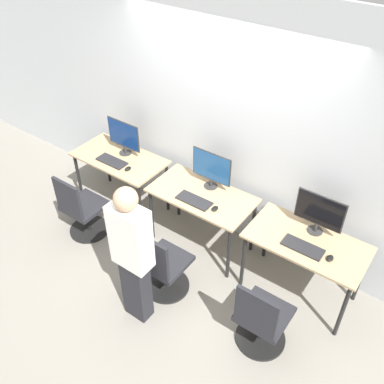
{
  "coord_description": "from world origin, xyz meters",
  "views": [
    {
      "loc": [
        2.03,
        -2.69,
        3.67
      ],
      "look_at": [
        0.0,
        0.12,
        0.9
      ],
      "focal_mm": 40.0,
      "sensor_mm": 36.0,
      "label": 1
    }
  ],
  "objects_px": {
    "keyboard_right": "(303,247)",
    "mouse_center": "(215,209)",
    "office_chair_left": "(82,211)",
    "person_center": "(132,253)",
    "office_chair_center": "(163,268)",
    "monitor_right": "(319,212)",
    "monitor_center": "(211,168)",
    "mouse_right": "(330,258)",
    "keyboard_center": "(194,200)",
    "mouse_left": "(128,169)",
    "keyboard_left": "(112,161)",
    "office_chair_right": "(261,321)",
    "monitor_left": "(124,136)"
  },
  "relations": [
    {
      "from": "office_chair_left",
      "to": "keyboard_right",
      "type": "bearing_deg",
      "value": 13.06
    },
    {
      "from": "office_chair_left",
      "to": "monitor_center",
      "type": "distance_m",
      "value": 1.64
    },
    {
      "from": "keyboard_right",
      "to": "mouse_center",
      "type": "bearing_deg",
      "value": -178.48
    },
    {
      "from": "monitor_right",
      "to": "office_chair_center",
      "type": "bearing_deg",
      "value": -139.57
    },
    {
      "from": "person_center",
      "to": "keyboard_right",
      "type": "xyz_separation_m",
      "value": [
        1.18,
        1.06,
        -0.11
      ]
    },
    {
      "from": "keyboard_center",
      "to": "keyboard_right",
      "type": "bearing_deg",
      "value": 1.81
    },
    {
      "from": "office_chair_left",
      "to": "monitor_left",
      "type": "bearing_deg",
      "value": 89.23
    },
    {
      "from": "mouse_center",
      "to": "person_center",
      "type": "xyz_separation_m",
      "value": [
        -0.2,
        -1.04,
        0.1
      ]
    },
    {
      "from": "keyboard_left",
      "to": "mouse_center",
      "type": "bearing_deg",
      "value": -0.34
    },
    {
      "from": "office_chair_left",
      "to": "person_center",
      "type": "distance_m",
      "value": 1.48
    },
    {
      "from": "mouse_center",
      "to": "office_chair_center",
      "type": "xyz_separation_m",
      "value": [
        -0.18,
        -0.67,
        -0.42
      ]
    },
    {
      "from": "mouse_left",
      "to": "mouse_right",
      "type": "relative_size",
      "value": 1.0
    },
    {
      "from": "monitor_center",
      "to": "monitor_right",
      "type": "xyz_separation_m",
      "value": [
        1.23,
        0.0,
        0.0
      ]
    },
    {
      "from": "keyboard_center",
      "to": "monitor_right",
      "type": "distance_m",
      "value": 1.29
    },
    {
      "from": "monitor_left",
      "to": "keyboard_left",
      "type": "xyz_separation_m",
      "value": [
        -0.0,
        -0.24,
        -0.23
      ]
    },
    {
      "from": "mouse_center",
      "to": "person_center",
      "type": "distance_m",
      "value": 1.06
    },
    {
      "from": "monitor_center",
      "to": "office_chair_center",
      "type": "distance_m",
      "value": 1.18
    },
    {
      "from": "keyboard_center",
      "to": "monitor_left",
      "type": "bearing_deg",
      "value": 168.0
    },
    {
      "from": "office_chair_left",
      "to": "keyboard_right",
      "type": "xyz_separation_m",
      "value": [
        2.47,
        0.57,
        0.41
      ]
    },
    {
      "from": "office_chair_center",
      "to": "keyboard_center",
      "type": "bearing_deg",
      "value": 96.79
    },
    {
      "from": "office_chair_center",
      "to": "monitor_right",
      "type": "relative_size",
      "value": 1.79
    },
    {
      "from": "monitor_left",
      "to": "office_chair_right",
      "type": "height_order",
      "value": "monitor_left"
    },
    {
      "from": "keyboard_center",
      "to": "person_center",
      "type": "bearing_deg",
      "value": -86.9
    },
    {
      "from": "keyboard_right",
      "to": "office_chair_left",
      "type": "bearing_deg",
      "value": -166.94
    },
    {
      "from": "office_chair_left",
      "to": "office_chair_right",
      "type": "xyz_separation_m",
      "value": [
        2.44,
        -0.1,
        0.0
      ]
    },
    {
      "from": "monitor_center",
      "to": "mouse_right",
      "type": "xyz_separation_m",
      "value": [
        1.49,
        -0.27,
        -0.23
      ]
    },
    {
      "from": "keyboard_left",
      "to": "office_chair_right",
      "type": "height_order",
      "value": "office_chair_right"
    },
    {
      "from": "monitor_left",
      "to": "mouse_right",
      "type": "xyz_separation_m",
      "value": [
        2.72,
        -0.21,
        -0.23
      ]
    },
    {
      "from": "mouse_left",
      "to": "mouse_right",
      "type": "distance_m",
      "value": 2.46
    },
    {
      "from": "mouse_left",
      "to": "mouse_right",
      "type": "xyz_separation_m",
      "value": [
        2.46,
        0.03,
        0.0
      ]
    },
    {
      "from": "monitor_left",
      "to": "keyboard_right",
      "type": "distance_m",
      "value": 2.48
    },
    {
      "from": "office_chair_left",
      "to": "person_center",
      "type": "bearing_deg",
      "value": -20.72
    },
    {
      "from": "mouse_left",
      "to": "mouse_right",
      "type": "height_order",
      "value": "same"
    },
    {
      "from": "monitor_left",
      "to": "monitor_center",
      "type": "distance_m",
      "value": 1.23
    },
    {
      "from": "office_chair_left",
      "to": "office_chair_right",
      "type": "distance_m",
      "value": 2.44
    },
    {
      "from": "monitor_center",
      "to": "person_center",
      "type": "relative_size",
      "value": 0.3
    },
    {
      "from": "office_chair_left",
      "to": "monitor_right",
      "type": "xyz_separation_m",
      "value": [
        2.47,
        0.86,
        0.65
      ]
    },
    {
      "from": "office_chair_center",
      "to": "person_center",
      "type": "height_order",
      "value": "person_center"
    },
    {
      "from": "monitor_right",
      "to": "mouse_right",
      "type": "height_order",
      "value": "monitor_right"
    },
    {
      "from": "monitor_center",
      "to": "keyboard_right",
      "type": "relative_size",
      "value": 1.23
    },
    {
      "from": "keyboard_center",
      "to": "monitor_center",
      "type": "bearing_deg",
      "value": 90.0
    },
    {
      "from": "mouse_center",
      "to": "mouse_right",
      "type": "distance_m",
      "value": 1.24
    },
    {
      "from": "mouse_left",
      "to": "monitor_right",
      "type": "distance_m",
      "value": 2.23
    },
    {
      "from": "monitor_right",
      "to": "keyboard_right",
      "type": "height_order",
      "value": "monitor_right"
    },
    {
      "from": "mouse_center",
      "to": "person_center",
      "type": "relative_size",
      "value": 0.06
    },
    {
      "from": "office_chair_center",
      "to": "monitor_right",
      "type": "height_order",
      "value": "monitor_right"
    },
    {
      "from": "office_chair_center",
      "to": "office_chair_right",
      "type": "relative_size",
      "value": 1.0
    },
    {
      "from": "keyboard_left",
      "to": "keyboard_center",
      "type": "distance_m",
      "value": 1.23
    },
    {
      "from": "mouse_center",
      "to": "mouse_right",
      "type": "relative_size",
      "value": 1.0
    },
    {
      "from": "person_center",
      "to": "mouse_right",
      "type": "distance_m",
      "value": 1.8
    }
  ]
}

